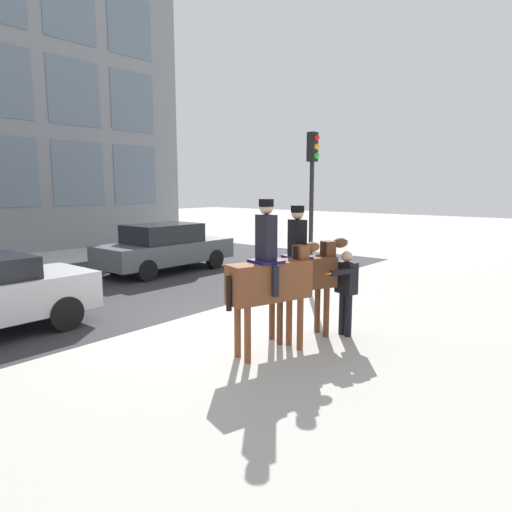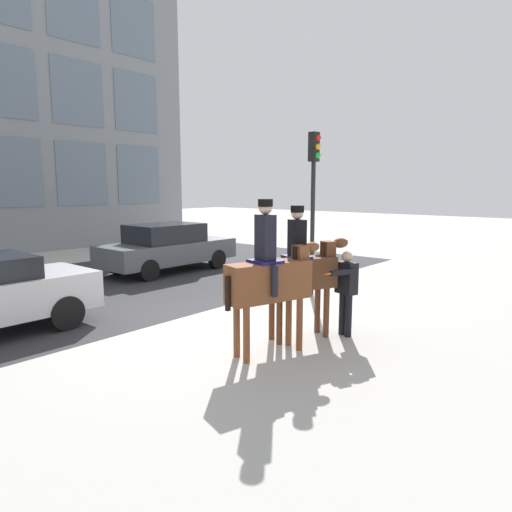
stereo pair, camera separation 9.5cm
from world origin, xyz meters
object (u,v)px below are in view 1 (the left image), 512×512
object	(u,v)px
street_car_far_lane	(165,247)
traffic_light	(312,188)
mounted_horse_lead	(271,277)
pedestrian_bystander	(346,287)
mounted_horse_companion	(301,270)

from	to	relation	value
street_car_far_lane	traffic_light	distance (m)	5.82
mounted_horse_lead	traffic_light	size ratio (longest dim) A/B	0.63
pedestrian_bystander	street_car_far_lane	size ratio (longest dim) A/B	0.35
mounted_horse_companion	traffic_light	world-z (taller)	traffic_light
mounted_horse_lead	mounted_horse_companion	size ratio (longest dim) A/B	1.06
traffic_light	mounted_horse_lead	bearing A→B (deg)	-155.34
street_car_far_lane	traffic_light	size ratio (longest dim) A/B	1.11
pedestrian_bystander	traffic_light	world-z (taller)	traffic_light
mounted_horse_companion	traffic_light	xyz separation A→B (m)	(3.04, 1.78, 1.48)
mounted_horse_lead	mounted_horse_companion	xyz separation A→B (m)	(0.99, 0.07, -0.02)
mounted_horse_companion	pedestrian_bystander	size ratio (longest dim) A/B	1.52
mounted_horse_companion	street_car_far_lane	distance (m)	7.76
mounted_horse_lead	mounted_horse_companion	distance (m)	0.99
mounted_horse_companion	street_car_far_lane	size ratio (longest dim) A/B	0.53
mounted_horse_lead	mounted_horse_companion	bearing A→B (deg)	20.60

